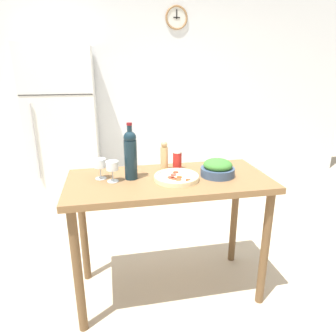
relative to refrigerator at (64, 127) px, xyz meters
The scene contains 11 objects.
ground_plane 2.29m from the refrigerator, 65.06° to the right, with size 14.00×14.00×0.00m, color #BCAD93.
wall_back 1.05m from the refrigerator, 24.26° to the left, with size 6.40×0.08×2.60m.
refrigerator is the anchor object (origin of this frame).
prep_counter 2.11m from the refrigerator, 65.06° to the right, with size 1.33×0.62×0.89m.
wine_bottle 1.98m from the refrigerator, 71.01° to the right, with size 0.08×0.08×0.37m.
wine_glass_near 1.97m from the refrigerator, 74.62° to the right, with size 0.08×0.08×0.14m.
wine_glass_far 1.89m from the refrigerator, 76.30° to the right, with size 0.08×0.08×0.14m.
pepper_mill 1.96m from the refrigerator, 62.93° to the right, with size 0.05×0.05×0.21m.
salad_bowl 2.28m from the refrigerator, 57.79° to the right, with size 0.23×0.23×0.12m.
homemade_pizza 2.16m from the refrigerator, 64.55° to the right, with size 0.29×0.29×0.04m.
salt_canister 2.00m from the refrigerator, 60.70° to the right, with size 0.06×0.06×0.14m.
Camera 1 is at (-0.37, -1.82, 1.57)m, focal length 32.00 mm.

